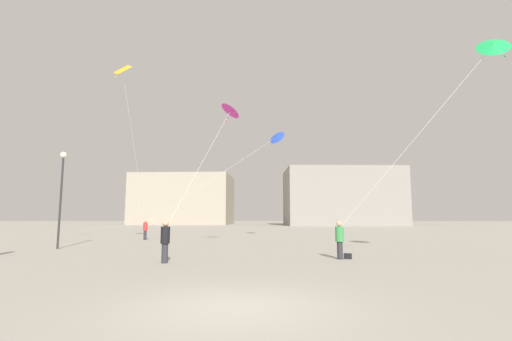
{
  "coord_description": "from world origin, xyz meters",
  "views": [
    {
      "loc": [
        0.64,
        -7.67,
        1.8
      ],
      "look_at": [
        0.0,
        17.52,
        4.97
      ],
      "focal_mm": 25.91,
      "sensor_mm": 36.0,
      "label": 1
    }
  ],
  "objects_px": {
    "kite_emerald_diamond": "(493,46)",
    "person_in_black": "(165,239)",
    "kite_amber_delta": "(122,73)",
    "building_left_hall": "(185,200)",
    "handbag_beside_flyer": "(348,256)",
    "person_in_green": "(340,238)",
    "kite_magenta_diamond": "(231,110)",
    "kite_cobalt_diamond": "(276,137)",
    "person_in_red": "(145,229)",
    "lamppost_east": "(62,184)",
    "building_centre_hall": "(341,197)"
  },
  "relations": [
    {
      "from": "kite_emerald_diamond",
      "to": "person_in_black",
      "type": "bearing_deg",
      "value": -178.4
    },
    {
      "from": "kite_amber_delta",
      "to": "building_left_hall",
      "type": "xyz_separation_m",
      "value": [
        -9.79,
        65.11,
        -5.83
      ]
    },
    {
      "from": "building_left_hall",
      "to": "handbag_beside_flyer",
      "type": "bearing_deg",
      "value": -72.38
    },
    {
      "from": "person_in_green",
      "to": "handbag_beside_flyer",
      "type": "relative_size",
      "value": 5.08
    },
    {
      "from": "kite_magenta_diamond",
      "to": "person_in_green",
      "type": "bearing_deg",
      "value": -47.81
    },
    {
      "from": "building_left_hall",
      "to": "handbag_beside_flyer",
      "type": "distance_m",
      "value": 76.8
    },
    {
      "from": "kite_emerald_diamond",
      "to": "handbag_beside_flyer",
      "type": "height_order",
      "value": "kite_emerald_diamond"
    },
    {
      "from": "kite_amber_delta",
      "to": "kite_cobalt_diamond",
      "type": "bearing_deg",
      "value": 30.14
    },
    {
      "from": "person_in_black",
      "to": "person_in_red",
      "type": "xyz_separation_m",
      "value": [
        -5.54,
        14.57,
        -0.05
      ]
    },
    {
      "from": "person_in_black",
      "to": "person_in_green",
      "type": "bearing_deg",
      "value": 171.03
    },
    {
      "from": "building_left_hall",
      "to": "lamppost_east",
      "type": "distance_m",
      "value": 68.82
    },
    {
      "from": "handbag_beside_flyer",
      "to": "person_in_black",
      "type": "bearing_deg",
      "value": -167.76
    },
    {
      "from": "person_in_black",
      "to": "kite_cobalt_diamond",
      "type": "xyz_separation_m",
      "value": [
        4.89,
        15.77,
        7.52
      ]
    },
    {
      "from": "kite_amber_delta",
      "to": "building_centre_hall",
      "type": "relative_size",
      "value": 0.45
    },
    {
      "from": "person_in_green",
      "to": "building_centre_hall",
      "type": "bearing_deg",
      "value": 106.83
    },
    {
      "from": "building_left_hall",
      "to": "building_centre_hall",
      "type": "height_order",
      "value": "building_centre_hall"
    },
    {
      "from": "person_in_red",
      "to": "lamppost_east",
      "type": "bearing_deg",
      "value": -122.48
    },
    {
      "from": "kite_cobalt_diamond",
      "to": "kite_emerald_diamond",
      "type": "bearing_deg",
      "value": -60.48
    },
    {
      "from": "person_in_black",
      "to": "handbag_beside_flyer",
      "type": "height_order",
      "value": "person_in_black"
    },
    {
      "from": "person_in_black",
      "to": "kite_magenta_diamond",
      "type": "relative_size",
      "value": 0.2
    },
    {
      "from": "kite_emerald_diamond",
      "to": "kite_cobalt_diamond",
      "type": "relative_size",
      "value": 0.73
    },
    {
      "from": "person_in_green",
      "to": "kite_amber_delta",
      "type": "distance_m",
      "value": 18.72
    },
    {
      "from": "person_in_red",
      "to": "kite_magenta_diamond",
      "type": "relative_size",
      "value": 0.19
    },
    {
      "from": "kite_emerald_diamond",
      "to": "kite_amber_delta",
      "type": "relative_size",
      "value": 0.75
    },
    {
      "from": "kite_emerald_diamond",
      "to": "lamppost_east",
      "type": "xyz_separation_m",
      "value": [
        -21.43,
        5.91,
        -5.28
      ]
    },
    {
      "from": "kite_emerald_diamond",
      "to": "kite_cobalt_diamond",
      "type": "bearing_deg",
      "value": 119.52
    },
    {
      "from": "kite_emerald_diamond",
      "to": "person_in_red",
      "type": "bearing_deg",
      "value": 143.46
    },
    {
      "from": "building_left_hall",
      "to": "building_centre_hall",
      "type": "relative_size",
      "value": 0.94
    },
    {
      "from": "kite_magenta_diamond",
      "to": "building_left_hall",
      "type": "xyz_separation_m",
      "value": [
        -17.52,
        67.23,
        -2.47
      ]
    },
    {
      "from": "person_in_black",
      "to": "kite_cobalt_diamond",
      "type": "relative_size",
      "value": 0.15
    },
    {
      "from": "kite_magenta_diamond",
      "to": "building_centre_hall",
      "type": "relative_size",
      "value": 0.34
    },
    {
      "from": "building_centre_hall",
      "to": "handbag_beside_flyer",
      "type": "distance_m",
      "value": 65.2
    },
    {
      "from": "lamppost_east",
      "to": "kite_emerald_diamond",
      "type": "bearing_deg",
      "value": -15.41
    },
    {
      "from": "handbag_beside_flyer",
      "to": "kite_magenta_diamond",
      "type": "bearing_deg",
      "value": 134.51
    },
    {
      "from": "kite_amber_delta",
      "to": "kite_emerald_diamond",
      "type": "bearing_deg",
      "value": -25.09
    },
    {
      "from": "kite_amber_delta",
      "to": "handbag_beside_flyer",
      "type": "relative_size",
      "value": 34.27
    },
    {
      "from": "kite_magenta_diamond",
      "to": "lamppost_east",
      "type": "bearing_deg",
      "value": -173.46
    },
    {
      "from": "kite_amber_delta",
      "to": "kite_magenta_diamond",
      "type": "distance_m",
      "value": 8.69
    },
    {
      "from": "kite_magenta_diamond",
      "to": "handbag_beside_flyer",
      "type": "distance_m",
      "value": 11.52
    },
    {
      "from": "person_in_black",
      "to": "kite_amber_delta",
      "type": "relative_size",
      "value": 0.15
    },
    {
      "from": "person_in_red",
      "to": "kite_emerald_diamond",
      "type": "height_order",
      "value": "kite_emerald_diamond"
    },
    {
      "from": "person_in_black",
      "to": "person_in_red",
      "type": "distance_m",
      "value": 15.59
    },
    {
      "from": "kite_emerald_diamond",
      "to": "building_centre_hall",
      "type": "distance_m",
      "value": 65.32
    },
    {
      "from": "kite_magenta_diamond",
      "to": "building_centre_hall",
      "type": "xyz_separation_m",
      "value": [
        18.48,
        57.9,
        -2.36
      ]
    },
    {
      "from": "person_in_red",
      "to": "lamppost_east",
      "type": "xyz_separation_m",
      "value": [
        -2.29,
        -8.28,
        2.81
      ]
    },
    {
      "from": "kite_amber_delta",
      "to": "building_left_hall",
      "type": "relative_size",
      "value": 0.48
    },
    {
      "from": "person_in_red",
      "to": "kite_amber_delta",
      "type": "relative_size",
      "value": 0.14
    },
    {
      "from": "person_in_green",
      "to": "person_in_red",
      "type": "distance_m",
      "value": 18.2
    },
    {
      "from": "kite_emerald_diamond",
      "to": "handbag_beside_flyer",
      "type": "distance_m",
      "value": 10.81
    },
    {
      "from": "lamppost_east",
      "to": "handbag_beside_flyer",
      "type": "bearing_deg",
      "value": -16.89
    }
  ]
}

